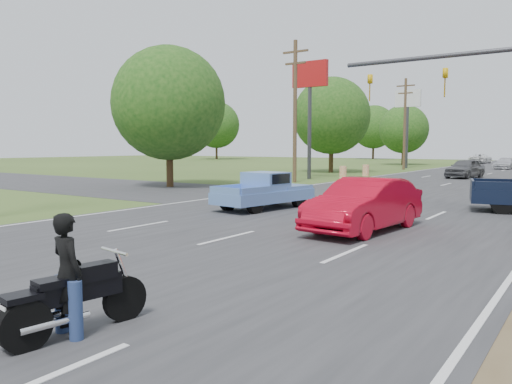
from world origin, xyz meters
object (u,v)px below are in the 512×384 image
Objects in this scene: blue_pickup at (266,190)px; distant_car_white at (480,159)px; motorcycle at (65,303)px; rider at (68,279)px; distant_car_silver at (505,164)px; red_convertible at (364,205)px; distant_car_grey at (465,168)px.

blue_pickup is 0.92× the size of distant_car_white.
rider reaches higher than motorcycle.
rider is 14.26m from blue_pickup.
distant_car_silver is at bearing 101.73° from motorcycle.
rider is (0.01, 0.05, 0.32)m from motorcycle.
distant_car_white is at bearing 111.66° from distant_car_silver.
red_convertible reaches higher than distant_car_silver.
rider is at bearing 90.00° from motorcycle.
distant_car_grey is (-3.21, 38.94, -0.01)m from rider.
distant_car_grey reaches higher than motorcycle.
blue_pickup is at bearing 157.38° from red_convertible.
distant_car_silver is at bearing -78.26° from rider.
distant_car_white is (-6.12, 18.99, 0.08)m from distant_car_silver.
distant_car_silver is (-3.08, 58.63, 0.15)m from motorcycle.
distant_car_white is at bearing 107.99° from distant_car_grey.
distant_car_grey is 19.64m from distant_car_silver.
motorcycle is at bearing -59.64° from blue_pickup.
distant_car_grey is at bearing -76.56° from rider.
distant_car_silver is (0.12, 19.64, -0.15)m from distant_car_grey.
distant_car_grey is (-3.20, 28.68, -0.01)m from red_convertible.
blue_pickup reaches higher than distant_car_silver.
blue_pickup is 64.52m from distant_car_white.
motorcycle is 78.16m from distant_car_white.
rider is 39.07m from distant_car_grey.
blue_pickup is at bearing 95.42° from distant_car_white.
rider is at bearing -76.12° from distant_car_grey.
distant_car_silver is at bearing 98.78° from red_convertible.
distant_car_grey is at bearing 101.51° from red_convertible.
red_convertible is 0.94× the size of distant_car_white.
rider reaches higher than blue_pickup.
red_convertible is 10.26m from rider.
distant_car_grey is 1.06× the size of distant_car_silver.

